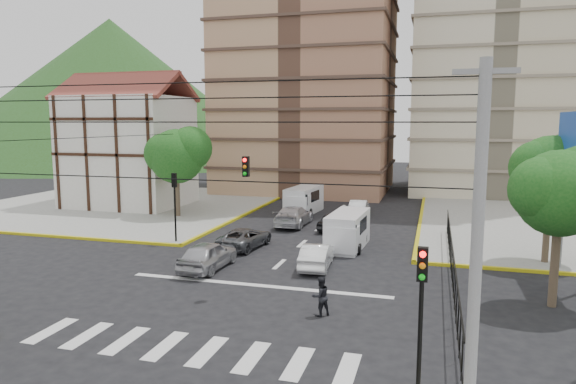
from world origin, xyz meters
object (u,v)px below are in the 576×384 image
(traffic_light_se, at_px, (421,301))
(van_left_lane, at_px, (303,201))
(car_white_front_right, at_px, (317,256))
(traffic_light_nw, at_px, (175,196))
(van_right_lane, at_px, (347,231))
(pedestrian_crosswalk, at_px, (321,296))
(car_silver_front_left, at_px, (208,255))

(traffic_light_se, relative_size, van_left_lane, 0.86)
(van_left_lane, relative_size, car_white_front_right, 1.27)
(traffic_light_nw, xyz_separation_m, van_right_lane, (10.77, 1.76, -2.04))
(van_right_lane, height_order, pedestrian_crosswalk, van_right_lane)
(traffic_light_nw, distance_m, car_silver_front_left, 6.90)
(car_white_front_right, bearing_deg, van_right_lane, -104.36)
(car_silver_front_left, bearing_deg, van_left_lane, -90.48)
(van_left_lane, bearing_deg, van_right_lane, -56.93)
(traffic_light_se, distance_m, car_white_front_right, 14.13)
(pedestrian_crosswalk, bearing_deg, traffic_light_nw, -81.49)
(traffic_light_se, xyz_separation_m, traffic_light_nw, (-15.60, 15.60, 0.00))
(traffic_light_nw, relative_size, pedestrian_crosswalk, 2.73)
(traffic_light_se, relative_size, pedestrian_crosswalk, 2.73)
(van_left_lane, bearing_deg, traffic_light_nw, -105.54)
(traffic_light_nw, bearing_deg, car_silver_front_left, -46.94)
(car_white_front_right, relative_size, pedestrian_crosswalk, 2.51)
(van_right_lane, relative_size, car_silver_front_left, 1.11)
(traffic_light_se, height_order, van_right_lane, traffic_light_se)
(car_white_front_right, bearing_deg, car_silver_front_left, 14.55)
(van_right_lane, distance_m, car_silver_front_left, 9.08)
(traffic_light_se, xyz_separation_m, car_white_front_right, (-5.67, 12.71, -2.44))
(traffic_light_nw, relative_size, van_right_lane, 0.89)
(traffic_light_nw, distance_m, pedestrian_crosswalk, 15.18)
(traffic_light_se, distance_m, traffic_light_nw, 22.06)
(van_left_lane, xyz_separation_m, car_white_front_right, (4.78, -15.76, -0.42))
(traffic_light_nw, height_order, van_right_lane, traffic_light_nw)
(traffic_light_nw, bearing_deg, traffic_light_se, -45.00)
(traffic_light_se, height_order, car_white_front_right, traffic_light_se)
(van_left_lane, height_order, car_silver_front_left, van_left_lane)
(car_white_front_right, distance_m, pedestrian_crosswalk, 6.85)
(car_white_front_right, bearing_deg, van_left_lane, -77.20)
(traffic_light_se, distance_m, van_right_lane, 18.13)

